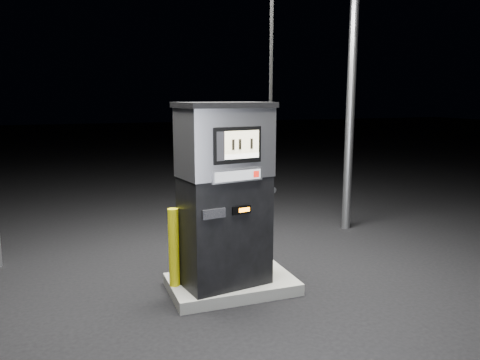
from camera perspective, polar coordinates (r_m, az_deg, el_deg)
name	(u,v)px	position (r m, az deg, el deg)	size (l,w,h in m)	color
ground	(232,289)	(6.26, -1.02, -13.20)	(80.00, 80.00, 0.00)	black
pump_island	(232,284)	(6.23, -1.02, -12.57)	(1.60, 1.00, 0.15)	gray
fuel_dispenser	(225,193)	(5.74, -1.81, -1.61)	(1.30, 0.85, 4.70)	black
bollard_left	(174,248)	(5.89, -8.07, -8.15)	(0.13, 0.13, 0.98)	yellow
bollard_right	(268,237)	(6.30, 3.48, -6.91)	(0.13, 0.13, 0.97)	yellow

